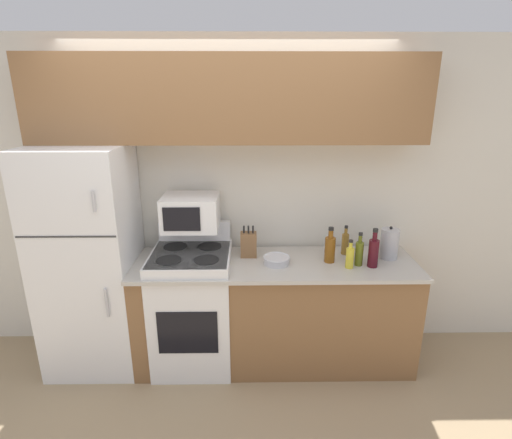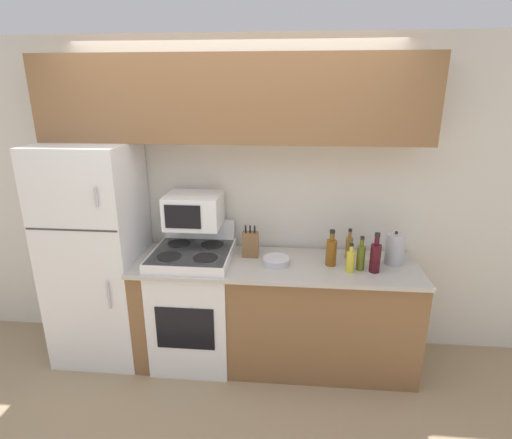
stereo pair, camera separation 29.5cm
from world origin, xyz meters
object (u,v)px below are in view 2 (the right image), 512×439
Objects in this scene: bottle_cooking_spray at (350,261)px; microwave at (194,210)px; refrigerator at (98,254)px; kettle at (395,249)px; bottle_whiskey at (331,251)px; stove at (195,303)px; bottle_olive_oil at (361,257)px; bottle_vinegar at (349,246)px; bottle_wine_red at (375,257)px; knife_block at (250,244)px; bowl at (276,261)px; bottle_soy_sauce at (376,257)px.

microwave is at bearing 169.10° from bottle_cooking_spray.
refrigerator is 6.74× the size of kettle.
bottle_cooking_spray is at bearing -40.85° from bottle_whiskey.
stove is (0.78, -0.02, -0.39)m from refrigerator.
stove is at bearing -1.53° from refrigerator.
microwave is at bearing 171.78° from bottle_olive_oil.
bottle_vinegar is 0.22m from bottle_olive_oil.
bottle_olive_oil is (1.27, -0.18, -0.27)m from microwave.
bottle_whiskey is (1.85, -0.02, 0.11)m from refrigerator.
stove is 1.47m from bottle_wine_red.
kettle is at bearing 1.07° from refrigerator.
refrigerator is 2.06m from bottle_olive_oil.
knife_block is 1.18× the size of bottle_cooking_spray.
stove is at bearing 176.95° from bowl.
refrigerator is 0.87m from microwave.
bottle_cooking_spray is at bearing -8.34° from bowl.
microwave reaches higher than bottle_whiskey.
bottle_cooking_spray is at bearing -152.99° from kettle.
bowl is (0.66, -0.15, -0.34)m from microwave.
bottle_olive_oil is (0.83, -0.18, 0.00)m from knife_block.
refrigerator reaches higher than bottle_olive_oil.
refrigerator is 0.88m from stove.
bottle_whiskey is 0.32m from bottle_wine_red.
bottle_vinegar reaches higher than bottle_soy_sauce.
knife_block is at bearing 145.66° from bowl.
refrigerator reaches higher than bottle_wine_red.
refrigerator is at bearing -173.08° from microwave.
bowl is at bearing -175.53° from bottle_whiskey.
knife_block is 0.93× the size of bottle_whiskey.
microwave is at bearing 178.09° from kettle.
microwave is (0.00, 0.12, 0.76)m from stove.
bottle_soy_sauce is 0.12m from bottle_wine_red.
bottle_olive_oil is at bearing -17.35° from bottle_whiskey.
microwave reaches higher than bottle_wine_red.
knife_block is 1.00× the size of bottle_olive_oil.
bottle_cooking_spray is at bearing -10.90° from microwave.
bottle_cooking_spray reaches higher than bowl.
bottle_wine_red is (0.15, -0.24, 0.02)m from bottle_vinegar.
bottle_vinegar is at bearing 165.56° from kettle.
microwave is at bearing 175.69° from bottle_soy_sauce.
kettle is at bearing 2.39° from stove.
bottle_olive_oil is (-0.13, -0.08, 0.03)m from bottle_soy_sauce.
knife_block is 0.27m from bowl.
stove is at bearing 176.94° from bottle_olive_oil.
refrigerator is 4.19× the size of microwave.
stove is 1.32m from bottle_vinegar.
stove reaches higher than bottle_soy_sauce.
refrigerator is 2.01m from bottle_vinegar.
knife_block is at bearing -0.71° from microwave.
knife_block is at bearing 167.87° from bottle_olive_oil.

